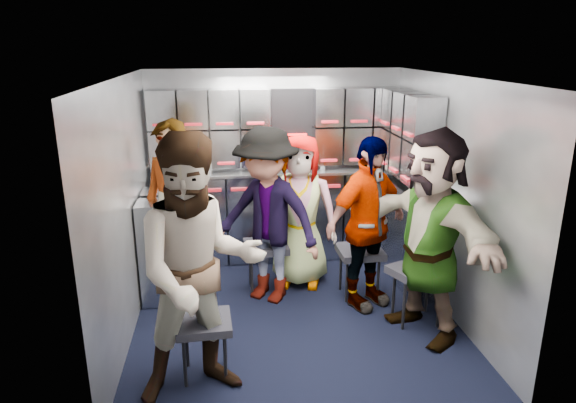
{
  "coord_description": "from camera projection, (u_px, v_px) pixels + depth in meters",
  "views": [
    {
      "loc": [
        -0.58,
        -4.15,
        2.36
      ],
      "look_at": [
        -0.01,
        0.35,
        0.96
      ],
      "focal_mm": 32.0,
      "sensor_mm": 36.0,
      "label": 1
    }
  ],
  "objects": [
    {
      "name": "floor",
      "position": [
        294.0,
        312.0,
        4.7
      ],
      "size": [
        3.0,
        3.0,
        0.0
      ],
      "primitive_type": "plane",
      "color": "black",
      "rests_on": "ground"
    },
    {
      "name": "wall_back",
      "position": [
        276.0,
        164.0,
        5.81
      ],
      "size": [
        2.8,
        0.04,
        2.1
      ],
      "primitive_type": "cube",
      "color": "#8E949B",
      "rests_on": "ground"
    },
    {
      "name": "wall_left",
      "position": [
        126.0,
        209.0,
        4.22
      ],
      "size": [
        0.04,
        3.0,
        2.1
      ],
      "primitive_type": "cube",
      "color": "#8E949B",
      "rests_on": "ground"
    },
    {
      "name": "wall_right",
      "position": [
        450.0,
        197.0,
        4.55
      ],
      "size": [
        0.04,
        3.0,
        2.1
      ],
      "primitive_type": "cube",
      "color": "#8E949B",
      "rests_on": "ground"
    },
    {
      "name": "ceiling",
      "position": [
        294.0,
        77.0,
        4.07
      ],
      "size": [
        2.8,
        3.0,
        0.02
      ],
      "primitive_type": "cube",
      "color": "silver",
      "rests_on": "wall_back"
    },
    {
      "name": "cart_bank_back",
      "position": [
        278.0,
        216.0,
        5.77
      ],
      "size": [
        2.68,
        0.38,
        0.99
      ],
      "primitive_type": "cube",
      "color": "#91979F",
      "rests_on": "ground"
    },
    {
      "name": "cart_bank_left",
      "position": [
        164.0,
        245.0,
        4.94
      ],
      "size": [
        0.38,
        0.76,
        0.99
      ],
      "primitive_type": "cube",
      "color": "#91979F",
      "rests_on": "ground"
    },
    {
      "name": "counter",
      "position": [
        278.0,
        171.0,
        5.62
      ],
      "size": [
        2.68,
        0.42,
        0.03
      ],
      "primitive_type": "cube",
      "color": "#AEB0B5",
      "rests_on": "cart_bank_back"
    },
    {
      "name": "locker_bank_back",
      "position": [
        277.0,
        127.0,
        5.53
      ],
      "size": [
        2.68,
        0.28,
        0.82
      ],
      "primitive_type": "cube",
      "color": "#91979F",
      "rests_on": "wall_back"
    },
    {
      "name": "locker_bank_right",
      "position": [
        409.0,
        135.0,
        5.07
      ],
      "size": [
        0.28,
        1.0,
        0.82
      ],
      "primitive_type": "cube",
      "color": "#91979F",
      "rests_on": "wall_right"
    },
    {
      "name": "right_cabinet",
      "position": [
        406.0,
        232.0,
        5.27
      ],
      "size": [
        0.28,
        1.2,
        1.0
      ],
      "primitive_type": "cube",
      "color": "#91979F",
      "rests_on": "ground"
    },
    {
      "name": "coffee_niche",
      "position": [
        293.0,
        128.0,
        5.62
      ],
      "size": [
        0.46,
        0.16,
        0.84
      ],
      "primitive_type": null,
      "color": "black",
      "rests_on": "wall_back"
    },
    {
      "name": "red_latch_strip",
      "position": [
        280.0,
        188.0,
        5.47
      ],
      "size": [
        2.6,
        0.02,
        0.03
      ],
      "primitive_type": "cube",
      "color": "#AF1722",
      "rests_on": "cart_bank_back"
    },
    {
      "name": "jump_seat_near_left",
      "position": [
        204.0,
        326.0,
        3.7
      ],
      "size": [
        0.4,
        0.39,
        0.46
      ],
      "rotation": [
        0.0,
        0.0,
        0.05
      ],
      "color": "black",
      "rests_on": "ground"
    },
    {
      "name": "jump_seat_mid_left",
      "position": [
        266.0,
        249.0,
        5.02
      ],
      "size": [
        0.44,
        0.42,
        0.49
      ],
      "rotation": [
        0.0,
        0.0,
        0.06
      ],
      "color": "black",
      "rests_on": "ground"
    },
    {
      "name": "jump_seat_center",
      "position": [
        297.0,
        237.0,
        5.35
      ],
      "size": [
        0.47,
        0.45,
        0.48
      ],
      "rotation": [
        0.0,
        0.0,
        -0.18
      ],
      "color": "black",
      "rests_on": "ground"
    },
    {
      "name": "jump_seat_mid_right",
      "position": [
        360.0,
        254.0,
        4.9
      ],
      "size": [
        0.42,
        0.4,
        0.49
      ],
      "rotation": [
        0.0,
        0.0,
        0.02
      ],
      "color": "black",
      "rests_on": "ground"
    },
    {
      "name": "jump_seat_near_right",
      "position": [
        418.0,
        274.0,
        4.44
      ],
      "size": [
        0.55,
        0.54,
        0.5
      ],
      "rotation": [
        0.0,
        0.0,
        0.41
      ],
      "color": "black",
      "rests_on": "ground"
    },
    {
      "name": "attendant_standing",
      "position": [
        174.0,
        214.0,
        4.69
      ],
      "size": [
        0.75,
        0.66,
        1.73
      ],
      "primitive_type": "imported",
      "rotation": [
        0.0,
        0.0,
        -0.48
      ],
      "color": "black",
      "rests_on": "ground"
    },
    {
      "name": "attendant_arc_a",
      "position": [
        199.0,
        271.0,
        3.38
      ],
      "size": [
        1.03,
        0.88,
        1.85
      ],
      "primitive_type": "imported",
      "rotation": [
        0.0,
        0.0,
        0.22
      ],
      "color": "black",
      "rests_on": "ground"
    },
    {
      "name": "attendant_arc_b",
      "position": [
        267.0,
        216.0,
        4.73
      ],
      "size": [
        1.23,
        1.12,
        1.66
      ],
      "primitive_type": "imported",
      "rotation": [
        0.0,
        0.0,
        -0.61
      ],
      "color": "black",
      "rests_on": "ground"
    },
    {
      "name": "attendant_arc_c",
      "position": [
        300.0,
        211.0,
        5.07
      ],
      "size": [
        0.84,
        0.64,
        1.53
      ],
      "primitive_type": "imported",
      "rotation": [
        0.0,
        0.0,
        -0.23
      ],
      "color": "black",
      "rests_on": "ground"
    },
    {
      "name": "attendant_arc_d",
      "position": [
        367.0,
        224.0,
        4.62
      ],
      "size": [
        1.01,
        0.81,
        1.6
      ],
      "primitive_type": "imported",
      "rotation": [
        0.0,
        0.0,
        0.53
      ],
      "color": "black",
      "rests_on": "ground"
    },
    {
      "name": "attendant_arc_e",
      "position": [
        430.0,
        235.0,
        4.14
      ],
      "size": [
        1.1,
        1.7,
        1.75
      ],
      "primitive_type": "imported",
      "rotation": [
        0.0,
        0.0,
        -1.18
      ],
      "color": "black",
      "rests_on": "ground"
    },
    {
      "name": "bottle_left",
      "position": [
        262.0,
        161.0,
        5.51
      ],
      "size": [
        0.06,
        0.06,
        0.23
      ],
      "primitive_type": "cylinder",
      "color": "white",
      "rests_on": "counter"
    },
    {
      "name": "bottle_mid",
      "position": [
        208.0,
        160.0,
        5.43
      ],
      "size": [
        0.07,
        0.07,
        0.28
      ],
      "primitive_type": "cylinder",
      "color": "white",
      "rests_on": "counter"
    },
    {
      "name": "bottle_right",
      "position": [
        323.0,
        157.0,
        5.58
      ],
      "size": [
        0.06,
        0.06,
        0.28
      ],
      "primitive_type": "cylinder",
      "color": "white",
      "rests_on": "counter"
    },
    {
      "name": "cup_left",
      "position": [
        187.0,
        169.0,
        5.42
      ],
      "size": [
        0.08,
        0.08,
        0.1
      ],
      "primitive_type": "cylinder",
      "color": "beige",
      "rests_on": "counter"
    },
    {
      "name": "cup_right",
      "position": [
        368.0,
        165.0,
        5.66
      ],
      "size": [
        0.07,
        0.07,
        0.09
      ],
      "primitive_type": "cylinder",
      "color": "beige",
      "rests_on": "counter"
    }
  ]
}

